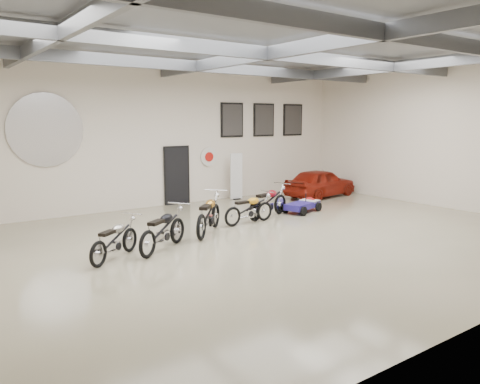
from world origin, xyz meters
TOP-DOWN VIEW (x-y plane):
  - floor at (0.00, 0.00)m, footprint 16.00×12.00m
  - ceiling at (0.00, 0.00)m, footprint 16.00×12.00m
  - back_wall at (0.00, 6.00)m, footprint 16.00×0.02m
  - right_wall at (8.00, 0.00)m, footprint 0.02×12.00m
  - ceiling_beams at (0.00, 0.00)m, footprint 15.80×11.80m
  - door at (0.50, 5.95)m, footprint 0.92×0.08m
  - logo_plaque at (-4.00, 5.95)m, footprint 2.30×0.06m
  - poster_left at (3.00, 5.96)m, footprint 1.05×0.08m
  - poster_mid at (4.60, 5.96)m, footprint 1.05×0.08m
  - poster_right at (6.20, 5.96)m, footprint 1.05×0.08m
  - oil_sign at (1.90, 5.95)m, footprint 0.72×0.10m
  - banner_stand at (2.88, 5.50)m, footprint 0.53×0.29m
  - motorcycle_silver at (-3.93, 0.55)m, footprint 1.78×1.52m
  - motorcycle_black at (-2.71, 0.58)m, footprint 2.02×1.64m
  - motorcycle_gold at (-0.94, 1.38)m, footprint 2.02×1.96m
  - motorcycle_yellow at (0.71, 1.73)m, footprint 1.85×0.70m
  - motorcycle_red at (1.73, 2.07)m, footprint 2.13×1.22m
  - go_kart at (3.37, 2.11)m, footprint 1.90×1.24m
  - vintage_car at (6.00, 4.00)m, footprint 1.83×3.56m

SIDE VIEW (x-z plane):
  - floor at x=0.00m, z-range -0.01..0.01m
  - go_kart at x=3.37m, z-range 0.00..0.64m
  - motorcycle_silver at x=-3.93m, z-range 0.00..0.94m
  - motorcycle_yellow at x=0.71m, z-range 0.00..0.94m
  - motorcycle_black at x=-2.71m, z-range 0.00..1.05m
  - motorcycle_red at x=1.73m, z-range 0.00..1.06m
  - motorcycle_gold at x=-0.94m, z-range 0.00..1.12m
  - vintage_car at x=6.00m, z-range 0.00..1.16m
  - banner_stand at x=2.88m, z-range 0.00..1.84m
  - door at x=0.50m, z-range 0.00..2.10m
  - oil_sign at x=1.90m, z-range 1.34..2.06m
  - back_wall at x=0.00m, z-range 0.00..5.00m
  - right_wall at x=8.00m, z-range 0.00..5.00m
  - logo_plaque at x=-4.00m, z-range 2.22..3.38m
  - poster_left at x=3.00m, z-range 2.42..3.78m
  - poster_mid at x=4.60m, z-range 2.42..3.78m
  - poster_right at x=6.20m, z-range 2.42..3.78m
  - ceiling_beams at x=0.00m, z-range 4.59..4.91m
  - ceiling at x=0.00m, z-range 5.00..5.00m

